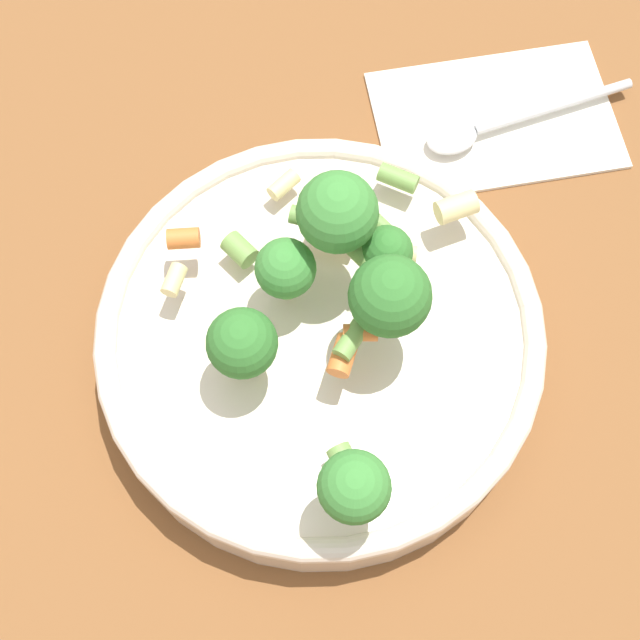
% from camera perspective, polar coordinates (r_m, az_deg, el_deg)
% --- Properties ---
extents(ground_plane, '(3.00, 3.00, 0.00)m').
position_cam_1_polar(ground_plane, '(0.56, 0.00, -2.21)').
color(ground_plane, brown).
extents(bowl, '(0.27, 0.27, 0.05)m').
position_cam_1_polar(bowl, '(0.54, 0.00, -1.32)').
color(bowl, beige).
rests_on(bowl, ground_plane).
extents(pasta_salad, '(0.21, 0.19, 0.08)m').
position_cam_1_polar(pasta_salad, '(0.48, 0.86, 1.42)').
color(pasta_salad, '#8CB766').
rests_on(pasta_salad, bowl).
extents(napkin, '(0.18, 0.20, 0.01)m').
position_cam_1_polar(napkin, '(0.66, 11.16, 12.54)').
color(napkin, white).
rests_on(napkin, ground_plane).
extents(spoon, '(0.07, 0.15, 0.01)m').
position_cam_1_polar(spoon, '(0.64, 10.90, 12.12)').
color(spoon, silver).
rests_on(spoon, napkin).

